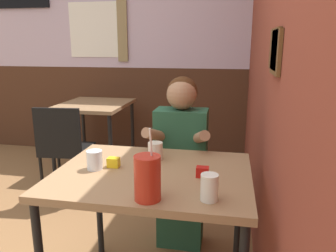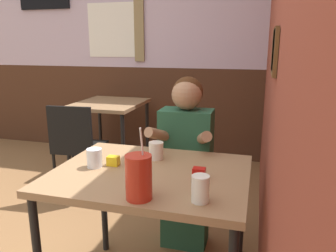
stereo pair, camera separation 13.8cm
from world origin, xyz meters
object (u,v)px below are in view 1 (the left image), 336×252
at_px(chair_near_window, 64,145).
at_px(cocktail_pitcher, 147,178).
at_px(person_seated, 181,161).
at_px(main_table, 153,185).
at_px(background_table, 94,111).

xyz_separation_m(chair_near_window, cocktail_pitcher, (1.12, -1.35, 0.34)).
height_order(chair_near_window, person_seated, person_seated).
relative_size(main_table, cocktail_pitcher, 3.17).
bearing_deg(main_table, background_table, 121.19).
distance_m(chair_near_window, cocktail_pitcher, 1.79).
bearing_deg(chair_near_window, person_seated, -28.93).
bearing_deg(cocktail_pitcher, background_table, 118.54).
relative_size(chair_near_window, person_seated, 0.73).
height_order(main_table, background_table, same).
xyz_separation_m(chair_near_window, person_seated, (1.12, -0.50, 0.11)).
xyz_separation_m(main_table, cocktail_pitcher, (0.05, -0.30, 0.17)).
relative_size(person_seated, cocktail_pitcher, 3.83).
height_order(main_table, cocktail_pitcher, cocktail_pitcher).
xyz_separation_m(main_table, chair_near_window, (-1.06, 1.05, -0.17)).
relative_size(background_table, chair_near_window, 0.95).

